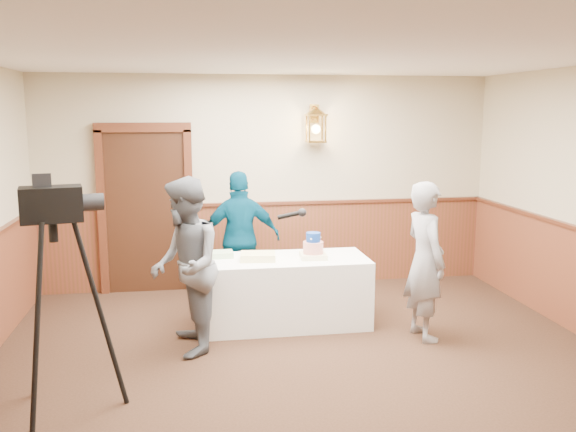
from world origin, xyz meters
name	(u,v)px	position (x,y,z in m)	size (l,w,h in m)	color
ground	(326,403)	(0.00, 0.00, 0.00)	(7.00, 7.00, 0.00)	black
room_shell	(310,209)	(-0.05, 0.45, 1.52)	(6.02, 7.02, 2.81)	#BCAF8D
display_table	(285,291)	(-0.03, 1.90, 0.38)	(1.80, 0.80, 0.75)	white
tiered_cake	(313,248)	(0.27, 1.85, 0.86)	(0.29, 0.29, 0.28)	#FFF5C4
sheet_cake_yellow	(258,256)	(-0.33, 1.86, 0.79)	(0.37, 0.28, 0.08)	#FFF398
sheet_cake_green	(221,254)	(-0.72, 2.06, 0.78)	(0.27, 0.21, 0.06)	#95C68B
interviewer	(185,266)	(-1.10, 1.27, 0.86)	(1.53, 0.88, 1.72)	#585C63
baker	(425,261)	(1.32, 1.27, 0.82)	(0.60, 0.39, 1.64)	gray
assistant_p	(241,239)	(-0.45, 2.70, 0.82)	(0.96, 0.40, 1.63)	#043B56
tv_camera_rig	(59,315)	(-2.05, 0.17, 0.80)	(0.70, 0.65, 1.79)	black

